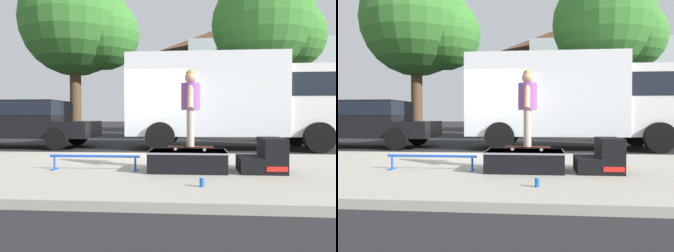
% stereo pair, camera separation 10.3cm
% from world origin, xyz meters
% --- Properties ---
extents(ground_plane, '(140.00, 140.00, 0.00)m').
position_xyz_m(ground_plane, '(0.00, 0.00, 0.00)').
color(ground_plane, black).
extents(sidewalk_slab, '(50.00, 5.00, 0.12)m').
position_xyz_m(sidewalk_slab, '(0.00, -3.00, 0.06)').
color(sidewalk_slab, '#A8A093').
rests_on(sidewalk_slab, ground).
extents(skate_box, '(1.33, 0.84, 0.35)m').
position_xyz_m(skate_box, '(1.35, -3.32, 0.31)').
color(skate_box, black).
rests_on(skate_box, sidewalk_slab).
extents(kicker_ramp, '(0.75, 0.76, 0.58)m').
position_xyz_m(kicker_ramp, '(2.66, -3.32, 0.36)').
color(kicker_ramp, black).
rests_on(kicker_ramp, sidewalk_slab).
extents(grind_rail, '(1.61, 0.28, 0.27)m').
position_xyz_m(grind_rail, '(-0.28, -3.37, 0.32)').
color(grind_rail, blue).
rests_on(grind_rail, sidewalk_slab).
extents(skateboard, '(0.80, 0.27, 0.07)m').
position_xyz_m(skateboard, '(1.40, -3.27, 0.53)').
color(skateboard, '#4C1E14').
rests_on(skateboard, skate_box).
extents(skater_kid, '(0.32, 0.69, 1.34)m').
position_xyz_m(skater_kid, '(1.40, -3.27, 1.33)').
color(skater_kid, '#B7AD99').
rests_on(skater_kid, skateboard).
extents(soda_can, '(0.07, 0.07, 0.13)m').
position_xyz_m(soda_can, '(1.57, -4.63, 0.18)').
color(soda_can, '#1959B2').
rests_on(soda_can, sidewalk_slab).
extents(box_truck, '(6.91, 2.63, 3.05)m').
position_xyz_m(box_truck, '(2.77, 2.20, 1.70)').
color(box_truck, white).
rests_on(box_truck, ground).
extents(pickup_truck_black, '(5.70, 2.09, 1.61)m').
position_xyz_m(pickup_truck_black, '(-4.63, 2.01, 0.89)').
color(pickup_truck_black, black).
rests_on(pickup_truck_black, ground).
extents(street_tree_main, '(4.90, 4.46, 7.34)m').
position_xyz_m(street_tree_main, '(4.65, 5.93, 4.96)').
color(street_tree_main, brown).
rests_on(street_tree_main, ground).
extents(street_tree_neighbour, '(5.94, 5.40, 8.53)m').
position_xyz_m(street_tree_neighbour, '(-4.24, 7.31, 5.66)').
color(street_tree_neighbour, brown).
rests_on(street_tree_neighbour, ground).
extents(house_behind, '(9.54, 8.22, 8.40)m').
position_xyz_m(house_behind, '(5.48, 15.75, 4.24)').
color(house_behind, silver).
rests_on(house_behind, ground).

